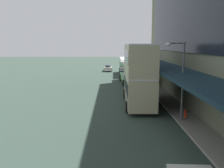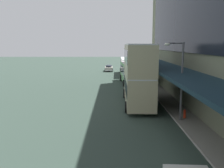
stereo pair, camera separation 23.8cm
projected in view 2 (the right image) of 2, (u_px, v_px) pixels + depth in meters
transit_bus_kerbside_front at (128, 65)px, 49.57m from camera, size 2.91×11.24×3.29m
transit_bus_kerbside_rear at (138, 72)px, 24.54m from camera, size 2.85×9.51×6.04m
transit_bus_kerbside_far at (131, 72)px, 38.42m from camera, size 2.97×9.33×3.24m
sedan_second_mid at (109, 68)px, 56.53m from camera, size 1.92×4.37×1.49m
street_lamp at (180, 75)px, 18.91m from camera, size 1.50×0.28×6.02m
fire_hydrant at (185, 114)px, 19.92m from camera, size 0.20×0.40×0.70m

